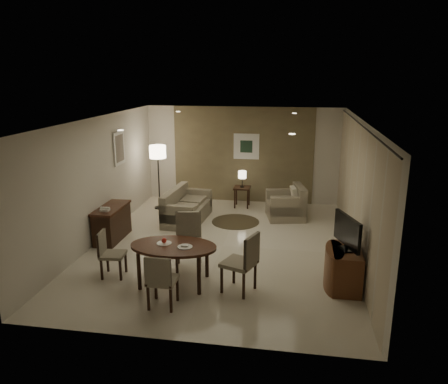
% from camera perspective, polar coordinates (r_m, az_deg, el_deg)
% --- Properties ---
extents(room_shell, '(5.50, 7.00, 2.70)m').
position_cam_1_polar(room_shell, '(9.42, 0.20, 1.49)').
color(room_shell, beige).
rests_on(room_shell, ground).
extents(taupe_accent, '(3.96, 0.03, 2.70)m').
position_cam_1_polar(taupe_accent, '(12.41, 2.48, 4.86)').
color(taupe_accent, '#736747').
rests_on(taupe_accent, wall_back).
extents(curtain_wall, '(0.08, 6.70, 2.58)m').
position_cam_1_polar(curtain_wall, '(9.01, 16.85, -0.02)').
color(curtain_wall, beige).
rests_on(curtain_wall, wall_right).
extents(curtain_rod, '(0.03, 6.80, 0.03)m').
position_cam_1_polar(curtain_rod, '(8.77, 17.52, 8.32)').
color(curtain_rod, black).
rests_on(curtain_rod, wall_right).
extents(art_back_frame, '(0.72, 0.03, 0.72)m').
position_cam_1_polar(art_back_frame, '(12.33, 2.94, 5.96)').
color(art_back_frame, silver).
rests_on(art_back_frame, wall_back).
extents(art_back_canvas, '(0.34, 0.01, 0.34)m').
position_cam_1_polar(art_back_canvas, '(12.31, 2.93, 5.95)').
color(art_back_canvas, '#1C3221').
rests_on(art_back_canvas, wall_back).
extents(art_left_frame, '(0.03, 0.60, 0.80)m').
position_cam_1_polar(art_left_frame, '(10.82, -13.54, 5.59)').
color(art_left_frame, silver).
rests_on(art_left_frame, wall_left).
extents(art_left_canvas, '(0.01, 0.46, 0.64)m').
position_cam_1_polar(art_left_canvas, '(10.82, -13.46, 5.58)').
color(art_left_canvas, gray).
rests_on(art_left_canvas, wall_left).
extents(downlight_nl, '(0.10, 0.10, 0.01)m').
position_cam_1_polar(downlight_nl, '(7.46, -13.36, 7.85)').
color(downlight_nl, white).
rests_on(downlight_nl, ceiling).
extents(downlight_nr, '(0.10, 0.10, 0.01)m').
position_cam_1_polar(downlight_nr, '(6.89, 8.89, 7.49)').
color(downlight_nr, white).
rests_on(downlight_nr, ceiling).
extents(downlight_fl, '(0.10, 0.10, 0.01)m').
position_cam_1_polar(downlight_fl, '(10.85, -6.03, 10.40)').
color(downlight_fl, white).
rests_on(downlight_fl, ceiling).
extents(downlight_fr, '(0.10, 0.10, 0.01)m').
position_cam_1_polar(downlight_fr, '(10.47, 9.17, 10.11)').
color(downlight_fr, white).
rests_on(downlight_fr, ceiling).
extents(console_desk, '(0.48, 1.20, 0.75)m').
position_cam_1_polar(console_desk, '(10.02, -14.42, -3.96)').
color(console_desk, '#412215').
rests_on(console_desk, floor).
extents(telephone, '(0.20, 0.14, 0.09)m').
position_cam_1_polar(telephone, '(9.63, -15.29, -2.15)').
color(telephone, white).
rests_on(telephone, console_desk).
extents(tv_cabinet, '(0.48, 0.90, 0.70)m').
position_cam_1_polar(tv_cabinet, '(7.89, 15.59, -9.62)').
color(tv_cabinet, brown).
rests_on(tv_cabinet, floor).
extents(flat_tv, '(0.36, 0.85, 0.60)m').
position_cam_1_polar(flat_tv, '(7.64, 15.80, -5.04)').
color(flat_tv, black).
rests_on(flat_tv, tv_cabinet).
extents(dining_table, '(1.52, 0.95, 0.71)m').
position_cam_1_polar(dining_table, '(7.81, -6.55, -9.36)').
color(dining_table, '#412215').
rests_on(dining_table, floor).
extents(chair_near, '(0.45, 0.45, 0.91)m').
position_cam_1_polar(chair_near, '(7.08, -8.02, -11.24)').
color(chair_near, gray).
rests_on(chair_near, floor).
extents(chair_far, '(0.60, 0.60, 1.05)m').
position_cam_1_polar(chair_far, '(8.28, -4.68, -6.57)').
color(chair_far, gray).
rests_on(chair_far, floor).
extents(chair_left, '(0.45, 0.45, 0.86)m').
position_cam_1_polar(chair_left, '(8.23, -14.28, -7.87)').
color(chair_left, gray).
rests_on(chair_left, floor).
extents(chair_right, '(0.66, 0.66, 1.05)m').
position_cam_1_polar(chair_right, '(7.43, 1.94, -9.17)').
color(chair_right, gray).
rests_on(chair_right, floor).
extents(plate_a, '(0.26, 0.26, 0.02)m').
position_cam_1_polar(plate_a, '(7.76, -7.82, -6.65)').
color(plate_a, white).
rests_on(plate_a, dining_table).
extents(plate_b, '(0.26, 0.26, 0.02)m').
position_cam_1_polar(plate_b, '(7.56, -5.12, -7.15)').
color(plate_b, white).
rests_on(plate_b, dining_table).
extents(fruit_apple, '(0.09, 0.09, 0.09)m').
position_cam_1_polar(fruit_apple, '(7.74, -7.84, -6.28)').
color(fruit_apple, red).
rests_on(fruit_apple, plate_a).
extents(napkin, '(0.12, 0.08, 0.03)m').
position_cam_1_polar(napkin, '(7.55, -5.13, -6.99)').
color(napkin, white).
rests_on(napkin, plate_b).
extents(round_rug, '(1.19, 1.19, 0.01)m').
position_cam_1_polar(round_rug, '(10.93, 1.51, -3.89)').
color(round_rug, '#473A27').
rests_on(round_rug, floor).
extents(sofa, '(1.74, 0.96, 0.79)m').
position_cam_1_polar(sofa, '(10.95, -4.83, -1.75)').
color(sofa, gray).
rests_on(sofa, floor).
extents(armchair, '(1.07, 1.11, 0.84)m').
position_cam_1_polar(armchair, '(11.21, 8.04, -1.30)').
color(armchair, gray).
rests_on(armchair, floor).
extents(side_table, '(0.44, 0.44, 0.57)m').
position_cam_1_polar(side_table, '(12.08, 2.37, -0.64)').
color(side_table, black).
rests_on(side_table, floor).
extents(table_lamp, '(0.22, 0.22, 0.50)m').
position_cam_1_polar(table_lamp, '(11.94, 2.40, 1.82)').
color(table_lamp, '#FFEAC1').
rests_on(table_lamp, side_table).
extents(floor_lamp, '(0.44, 0.44, 1.74)m').
position_cam_1_polar(floor_lamp, '(11.92, -8.53, 1.90)').
color(floor_lamp, '#FFE5B7').
rests_on(floor_lamp, floor).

